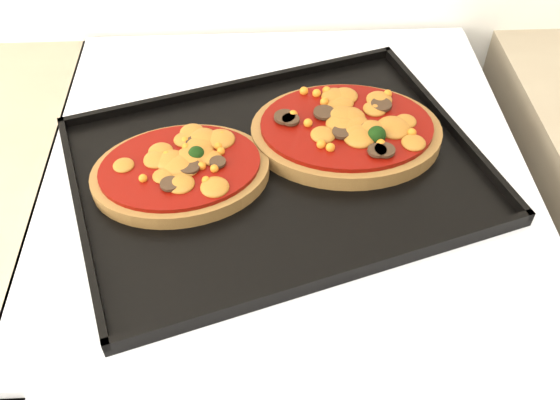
{
  "coord_description": "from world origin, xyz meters",
  "views": [
    {
      "loc": [
        -0.08,
        1.14,
        1.43
      ],
      "look_at": [
        -0.06,
        1.63,
        0.92
      ],
      "focal_mm": 40.0,
      "sensor_mm": 36.0,
      "label": 1
    }
  ],
  "objects_px": {
    "pizza_left": "(181,170)",
    "pizza_right": "(346,130)",
    "baking_tray": "(278,168)",
    "stove": "(284,350)"
  },
  "relations": [
    {
      "from": "pizza_left",
      "to": "pizza_right",
      "type": "height_order",
      "value": "pizza_right"
    },
    {
      "from": "baking_tray",
      "to": "pizza_right",
      "type": "bearing_deg",
      "value": 11.96
    },
    {
      "from": "stove",
      "to": "baking_tray",
      "type": "bearing_deg",
      "value": -115.01
    },
    {
      "from": "baking_tray",
      "to": "pizza_right",
      "type": "xyz_separation_m",
      "value": [
        0.09,
        0.05,
        0.02
      ]
    },
    {
      "from": "baking_tray",
      "to": "pizza_left",
      "type": "xyz_separation_m",
      "value": [
        -0.11,
        -0.01,
        0.01
      ]
    },
    {
      "from": "stove",
      "to": "baking_tray",
      "type": "relative_size",
      "value": 1.94
    },
    {
      "from": "stove",
      "to": "baking_tray",
      "type": "xyz_separation_m",
      "value": [
        -0.01,
        -0.02,
        0.47
      ]
    },
    {
      "from": "baking_tray",
      "to": "pizza_right",
      "type": "height_order",
      "value": "pizza_right"
    },
    {
      "from": "pizza_left",
      "to": "pizza_right",
      "type": "relative_size",
      "value": 0.88
    },
    {
      "from": "stove",
      "to": "pizza_left",
      "type": "bearing_deg",
      "value": -164.45
    }
  ]
}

